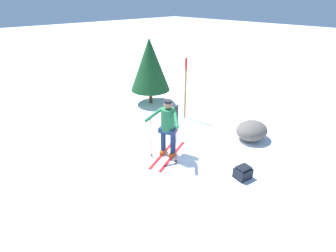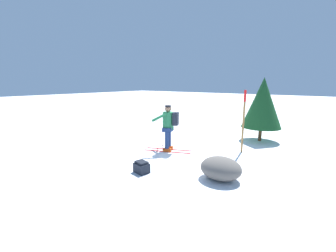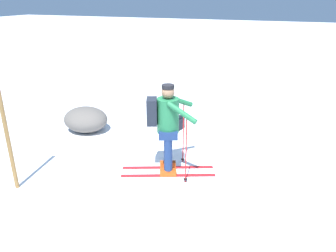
# 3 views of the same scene
# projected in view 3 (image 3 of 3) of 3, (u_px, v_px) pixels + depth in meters

# --- Properties ---
(ground_plane) EXTENTS (80.00, 80.00, 0.00)m
(ground_plane) POSITION_uv_depth(u_px,v_px,m) (145.00, 178.00, 5.90)
(ground_plane) COLOR white
(skier) EXTENTS (1.75, 1.15, 1.67)m
(skier) POSITION_uv_depth(u_px,v_px,m) (167.00, 123.00, 5.76)
(skier) COLOR red
(skier) RESTS_ON ground_plane
(dropped_backpack) EXTENTS (0.45, 0.39, 0.33)m
(dropped_backpack) POSITION_uv_depth(u_px,v_px,m) (174.00, 122.00, 8.06)
(dropped_backpack) COLOR black
(dropped_backpack) RESTS_ON ground_plane
(trail_marker) EXTENTS (0.08, 0.08, 2.21)m
(trail_marker) POSITION_uv_depth(u_px,v_px,m) (4.00, 118.00, 5.15)
(trail_marker) COLOR olive
(trail_marker) RESTS_ON ground_plane
(rock_boulder) EXTENTS (1.07, 0.91, 0.59)m
(rock_boulder) POSITION_uv_depth(u_px,v_px,m) (86.00, 119.00, 7.86)
(rock_boulder) COLOR #5B5651
(rock_boulder) RESTS_ON ground_plane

